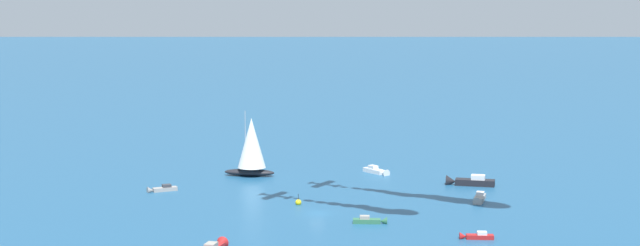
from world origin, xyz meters
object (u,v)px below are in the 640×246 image
object	(u,v)px
motorboat_trailing	(372,221)
sailboat_mid_cluster	(251,146)
motorboat_offshore	(377,171)
marker_buoy	(298,202)
motorboat_far_stbd	(468,182)
motorboat_ahead	(161,189)
motorboat_far_port	(475,236)
motorboat_near_centre	(479,199)

from	to	relation	value
motorboat_trailing	sailboat_mid_cluster	distance (m)	47.79
motorboat_offshore	marker_buoy	world-z (taller)	marker_buoy
motorboat_far_stbd	motorboat_ahead	world-z (taller)	motorboat_far_stbd
motorboat_far_port	motorboat_offshore	xyz separation A→B (m)	(1.36, 55.44, 0.13)
motorboat_offshore	sailboat_mid_cluster	distance (m)	27.22
marker_buoy	motorboat_far_stbd	bearing A→B (deg)	14.24
motorboat_near_centre	motorboat_far_stbd	world-z (taller)	motorboat_far_stbd
motorboat_far_port	marker_buoy	world-z (taller)	marker_buoy
motorboat_far_port	motorboat_far_stbd	distance (m)	42.09
motorboat_ahead	motorboat_trailing	bearing A→B (deg)	-46.81
motorboat_offshore	motorboat_ahead	bearing A→B (deg)	-170.03
motorboat_far_port	motorboat_ahead	xyz separation A→B (m)	(-44.53, 47.37, 0.04)
motorboat_near_centre	motorboat_trailing	bearing A→B (deg)	-154.50
sailboat_mid_cluster	motorboat_offshore	bearing A→B (deg)	-7.90
motorboat_near_centre	motorboat_ahead	distance (m)	60.34
motorboat_near_centre	motorboat_far_port	world-z (taller)	motorboat_near_centre
motorboat_offshore	motorboat_ahead	distance (m)	46.60
motorboat_far_stbd	sailboat_mid_cluster	world-z (taller)	sailboat_mid_cluster
motorboat_trailing	sailboat_mid_cluster	world-z (taller)	sailboat_mid_cluster
motorboat_offshore	marker_buoy	size ratio (longest dim) A/B	3.36
sailboat_mid_cluster	motorboat_trailing	bearing A→B (deg)	-74.81
motorboat_ahead	motorboat_near_centre	bearing A→B (deg)	-22.02
marker_buoy	motorboat_trailing	bearing A→B (deg)	-62.36
motorboat_near_centre	motorboat_far_port	distance (m)	27.24
sailboat_mid_cluster	marker_buoy	bearing A→B (deg)	-82.72
motorboat_far_port	motorboat_far_stbd	bearing A→B (deg)	68.70
motorboat_near_centre	motorboat_far_stbd	xyz separation A→B (m)	(3.89, 14.47, 0.23)
sailboat_mid_cluster	marker_buoy	size ratio (longest dim) A/B	6.55
marker_buoy	motorboat_near_centre	bearing A→B (deg)	-9.02
motorboat_offshore	sailboat_mid_cluster	size ratio (longest dim) A/B	0.51
motorboat_far_stbd	motorboat_far_port	bearing A→B (deg)	-111.30
motorboat_trailing	motorboat_ahead	size ratio (longest dim) A/B	0.98
sailboat_mid_cluster	marker_buoy	distance (m)	29.98
motorboat_far_stbd	motorboat_trailing	xyz separation A→B (m)	(-27.85, -25.90, -0.31)
motorboat_near_centre	motorboat_trailing	size ratio (longest dim) A/B	1.15
motorboat_near_centre	marker_buoy	world-z (taller)	marker_buoy
motorboat_near_centre	motorboat_far_stbd	bearing A→B (deg)	74.94
motorboat_trailing	marker_buoy	bearing A→B (deg)	117.64
sailboat_mid_cluster	motorboat_far_port	bearing A→B (deg)	-67.08
motorboat_far_port	motorboat_offshore	size ratio (longest dim) A/B	0.76
motorboat_trailing	sailboat_mid_cluster	bearing A→B (deg)	105.19
motorboat_near_centre	motorboat_far_stbd	distance (m)	14.98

